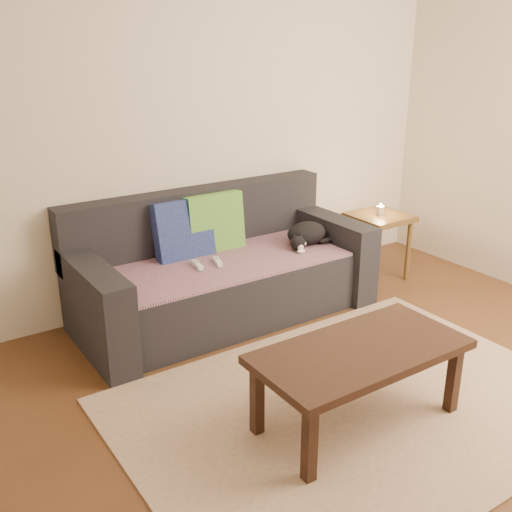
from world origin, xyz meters
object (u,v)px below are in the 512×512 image
at_px(wii_remote_a, 197,265).
at_px(side_table, 379,226).
at_px(coffee_table, 360,357).
at_px(wii_remote_b, 218,262).
at_px(sofa, 221,274).
at_px(cat, 306,234).

xyz_separation_m(wii_remote_a, side_table, (1.66, -0.04, -0.00)).
bearing_deg(wii_remote_a, coffee_table, -166.20).
height_order(wii_remote_b, side_table, side_table).
bearing_deg(wii_remote_b, side_table, -73.95).
xyz_separation_m(sofa, coffee_table, (-0.09, -1.53, 0.08)).
bearing_deg(wii_remote_b, wii_remote_a, 97.39).
bearing_deg(side_table, coffee_table, -137.13).
height_order(sofa, coffee_table, sofa).
distance_m(wii_remote_a, wii_remote_b, 0.15).
bearing_deg(wii_remote_a, sofa, -62.49).
bearing_deg(coffee_table, sofa, 86.71).
bearing_deg(coffee_table, cat, 61.77).
height_order(cat, wii_remote_b, cat).
bearing_deg(wii_remote_b, coffee_table, -163.29).
bearing_deg(side_table, wii_remote_b, 179.42).
xyz_separation_m(cat, wii_remote_a, (-0.90, 0.04, -0.06)).
bearing_deg(cat, side_table, 4.82).
distance_m(cat, side_table, 0.76).
bearing_deg(cat, wii_remote_b, -176.23).
distance_m(cat, wii_remote_a, 0.91).
height_order(side_table, coffee_table, side_table).
distance_m(wii_remote_a, side_table, 1.66).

